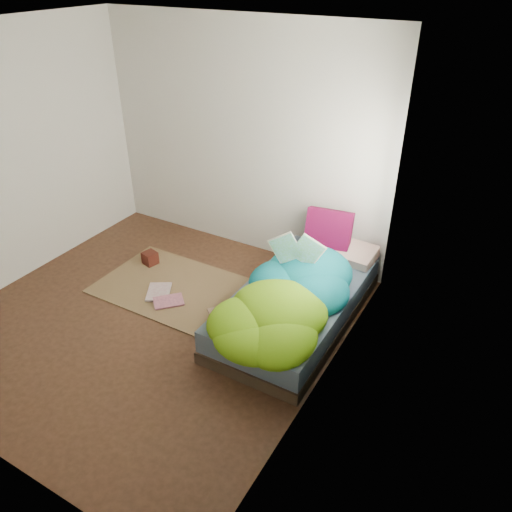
{
  "coord_description": "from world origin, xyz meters",
  "views": [
    {
      "loc": [
        2.81,
        -2.83,
        3.08
      ],
      "look_at": [
        0.75,
        0.75,
        0.57
      ],
      "focal_mm": 35.0,
      "sensor_mm": 36.0,
      "label": 1
    }
  ],
  "objects": [
    {
      "name": "ground",
      "position": [
        0.0,
        0.0,
        0.0
      ],
      "size": [
        3.5,
        3.5,
        0.0
      ],
      "primitive_type": "cube",
      "color": "#3B2416",
      "rests_on": "ground"
    },
    {
      "name": "room_walls",
      "position": [
        0.01,
        0.01,
        1.63
      ],
      "size": [
        3.54,
        3.54,
        2.62
      ],
      "color": "silver",
      "rests_on": "ground"
    },
    {
      "name": "bed",
      "position": [
        1.22,
        0.72,
        0.17
      ],
      "size": [
        1.0,
        2.0,
        0.34
      ],
      "color": "#3E2B21",
      "rests_on": "ground"
    },
    {
      "name": "duvet",
      "position": [
        1.22,
        0.5,
        0.51
      ],
      "size": [
        0.96,
        1.84,
        0.34
      ],
      "primitive_type": null,
      "color": "#075E73",
      "rests_on": "bed"
    },
    {
      "name": "rug",
      "position": [
        -0.15,
        0.55,
        0.01
      ],
      "size": [
        1.6,
        1.1,
        0.01
      ],
      "primitive_type": "cube",
      "color": "brown",
      "rests_on": "ground"
    },
    {
      "name": "pillow_floral",
      "position": [
        1.42,
        1.53,
        0.4
      ],
      "size": [
        0.58,
        0.38,
        0.12
      ],
      "primitive_type": "cube",
      "rotation": [
        0.0,
        0.0,
        -0.07
      ],
      "color": "silver",
      "rests_on": "bed"
    },
    {
      "name": "pillow_magenta",
      "position": [
        1.18,
        1.53,
        0.58
      ],
      "size": [
        0.49,
        0.22,
        0.48
      ],
      "primitive_type": "cube",
      "rotation": [
        0.0,
        0.0,
        0.15
      ],
      "color": "#4C0521",
      "rests_on": "bed"
    },
    {
      "name": "open_book",
      "position": [
        1.14,
        0.83,
        0.81
      ],
      "size": [
        0.44,
        0.2,
        0.26
      ],
      "primitive_type": null,
      "rotation": [
        0.0,
        0.0,
        0.27
      ],
      "color": "#368A2D",
      "rests_on": "duvet"
    },
    {
      "name": "wooden_box",
      "position": [
        -0.68,
        0.8,
        0.08
      ],
      "size": [
        0.18,
        0.18,
        0.14
      ],
      "primitive_type": "cube",
      "rotation": [
        0.0,
        0.0,
        -0.25
      ],
      "color": "#38130C",
      "rests_on": "rug"
    },
    {
      "name": "floor_book_a",
      "position": [
        -0.32,
        0.32,
        0.02
      ],
      "size": [
        0.37,
        0.4,
        0.02
      ],
      "primitive_type": "imported",
      "rotation": [
        0.0,
        0.0,
        0.54
      ],
      "color": "silver",
      "rests_on": "rug"
    },
    {
      "name": "floor_book_b",
      "position": [
        -0.1,
        0.37,
        0.03
      ],
      "size": [
        0.37,
        0.37,
        0.03
      ],
      "primitive_type": "imported",
      "rotation": [
        0.0,
        0.0,
        -0.76
      ],
      "color": "#D47A89",
      "rests_on": "rug"
    },
    {
      "name": "floor_book_c",
      "position": [
        0.51,
        0.29,
        0.02
      ],
      "size": [
        0.37,
        0.36,
        0.02
      ],
      "primitive_type": "imported",
      "rotation": [
        0.0,
        0.0,
        0.88
      ],
      "color": "tan",
      "rests_on": "rug"
    }
  ]
}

